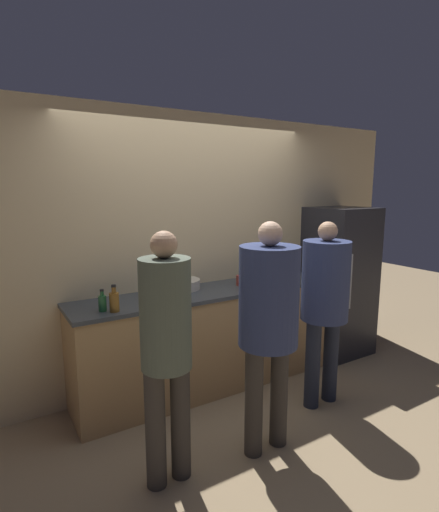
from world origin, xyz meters
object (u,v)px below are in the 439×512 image
Objects in this scene: fruit_bowl at (181,284)px; bottle_green at (102,303)px; cup_yellow at (259,278)px; person_right at (325,295)px; refrigerator at (339,281)px; cup_red at (241,280)px; utensil_crock at (261,272)px; person_center at (269,313)px; bottle_amber at (114,301)px; person_left at (166,341)px.

bottle_green is (-0.82, -0.29, 0.02)m from fruit_bowl.
cup_yellow is (0.77, -0.19, 0.00)m from fruit_bowl.
person_right is at bearing -46.80° from fruit_bowl.
cup_yellow is at bearing 99.48° from person_right.
cup_red is at bearing 178.76° from refrigerator.
fruit_bowl is 0.87m from bottle_green.
utensil_crock is at bearing 17.27° from cup_red.
cup_red is (0.47, 1.03, -0.03)m from person_center.
refrigerator is 2.09m from person_center.
person_center is at bearing -125.32° from utensil_crock.
bottle_green is at bearing -178.11° from refrigerator.
bottle_green is at bearing 141.10° from bottle_amber.
refrigerator is 1.15m from cup_yellow.
person_right is at bearing 16.96° from person_center.
refrigerator reaches higher than fruit_bowl.
person_left is 1.71m from cup_yellow.
cup_yellow is at bearing -5.70° from cup_red.
utensil_crock reaches higher than cup_red.
fruit_bowl is 3.60× the size of cup_red.
bottle_green is at bearing -176.47° from cup_yellow.
bottle_amber is 1.23× the size of bottle_green.
fruit_bowl is (-0.09, 1.20, -0.03)m from person_center.
bottle_amber is (-0.75, -0.35, 0.04)m from fruit_bowl.
refrigerator reaches higher than cup_red.
person_center reaches higher than person_right.
refrigerator is 4.80× the size of fruit_bowl.
bottle_amber is (-1.64, 0.60, 0.05)m from person_right.
person_center is at bearing -45.04° from bottle_green.
person_left reaches higher than fruit_bowl.
fruit_bowl is at bearing 19.56° from bottle_green.
person_left is at bearing -145.66° from utensil_crock.
refrigerator is at bearing 19.81° from person_left.
refrigerator is at bearing 28.71° from person_center.
refrigerator is at bearing 36.56° from person_right.
person_center reaches higher than bottle_amber.
fruit_bowl is at bearing 94.10° from person_center.
refrigerator is 1.05m from utensil_crock.
cup_yellow is (0.68, 1.01, -0.03)m from person_center.
person_left reaches higher than cup_red.
cup_yellow is at bearing -14.14° from fruit_bowl.
cup_red is at bearing 38.08° from person_left.
utensil_crock is 3.08× the size of cup_yellow.
bottle_amber is 1.32m from cup_red.
person_left is 5.45× the size of utensil_crock.
fruit_bowl is (-0.89, 0.95, 0.01)m from person_right.
refrigerator is 1.03× the size of person_right.
person_center is 17.26× the size of cup_red.
cup_red is at bearing -162.73° from utensil_crock.
bottle_amber is at bearing -174.02° from cup_yellow.
person_left is at bearing -83.58° from bottle_amber.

